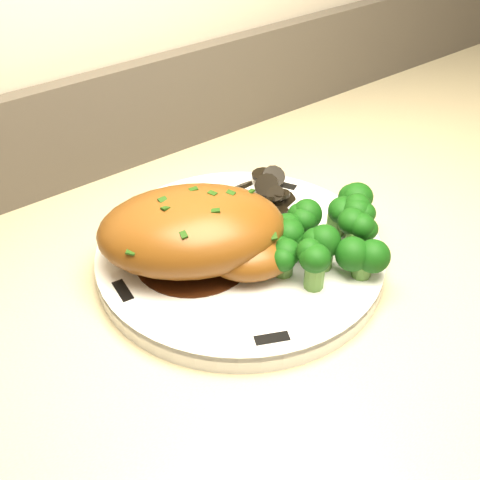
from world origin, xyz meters
TOP-DOWN VIEW (x-y plane):
  - counter at (-0.14, 1.67)m, footprint 2.25×0.74m
  - plate at (-0.36, 1.76)m, footprint 0.31×0.31m
  - rim_accent_0 at (-0.26, 1.82)m, footprint 0.02×0.03m
  - rim_accent_1 at (-0.39, 1.88)m, footprint 0.03×0.02m
  - rim_accent_2 at (-0.48, 1.78)m, footprint 0.01×0.03m
  - rim_accent_3 at (-0.41, 1.65)m, footprint 0.03×0.02m
  - rim_accent_4 at (-0.28, 1.68)m, footprint 0.03×0.03m
  - gravy_pool at (-0.41, 1.78)m, footprint 0.11×0.11m
  - chicken_breast at (-0.40, 1.77)m, footprint 0.20×0.18m
  - mushroom_pile at (-0.32, 1.81)m, footprint 0.10×0.07m
  - broccoli_florets at (-0.30, 1.71)m, footprint 0.13×0.10m

SIDE VIEW (x-z plane):
  - counter at x=-0.14m, z-range -0.06..1.04m
  - plate at x=-0.36m, z-range 0.97..0.99m
  - rim_accent_0 at x=-0.26m, z-range 0.99..0.99m
  - rim_accent_1 at x=-0.39m, z-range 0.99..0.99m
  - rim_accent_2 at x=-0.48m, z-range 0.99..0.99m
  - rim_accent_3 at x=-0.41m, z-range 0.99..0.99m
  - rim_accent_4 at x=-0.28m, z-range 0.99..0.99m
  - gravy_pool at x=-0.41m, z-range 0.99..0.99m
  - mushroom_pile at x=-0.32m, z-range 0.98..1.01m
  - broccoli_florets at x=-0.30m, z-range 0.99..1.03m
  - chicken_breast at x=-0.40m, z-range 0.99..1.06m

